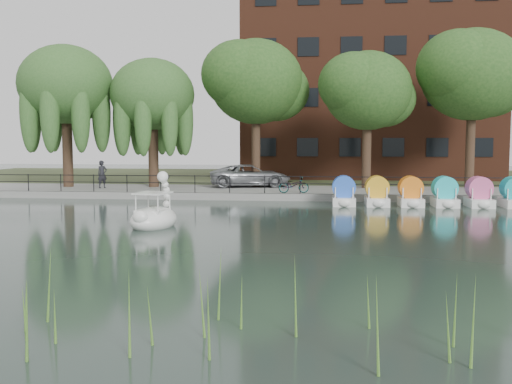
% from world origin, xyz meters
% --- Properties ---
extents(ground_plane, '(120.00, 120.00, 0.00)m').
position_xyz_m(ground_plane, '(0.00, 0.00, 0.00)').
color(ground_plane, '#33443D').
extents(promenade, '(40.00, 6.00, 0.40)m').
position_xyz_m(promenade, '(0.00, 16.00, 0.20)').
color(promenade, gray).
rests_on(promenade, ground_plane).
extents(kerb, '(40.00, 0.25, 0.40)m').
position_xyz_m(kerb, '(0.00, 13.05, 0.20)').
color(kerb, gray).
rests_on(kerb, ground_plane).
extents(land_strip, '(60.00, 22.00, 0.36)m').
position_xyz_m(land_strip, '(0.00, 30.00, 0.18)').
color(land_strip, '#47512D').
rests_on(land_strip, ground_plane).
extents(railing, '(32.00, 0.05, 1.00)m').
position_xyz_m(railing, '(0.00, 13.25, 1.15)').
color(railing, black).
rests_on(railing, promenade).
extents(apartment_building, '(20.00, 10.07, 18.00)m').
position_xyz_m(apartment_building, '(7.00, 29.97, 9.36)').
color(apartment_building, '#4C1E16').
rests_on(apartment_building, land_strip).
extents(willow_left, '(5.88, 5.88, 9.01)m').
position_xyz_m(willow_left, '(-13.00, 16.50, 6.87)').
color(willow_left, '#473323').
rests_on(willow_left, promenade).
extents(willow_mid, '(5.32, 5.32, 8.15)m').
position_xyz_m(willow_mid, '(-7.50, 17.00, 6.25)').
color(willow_mid, '#473323').
rests_on(willow_mid, promenade).
extents(broadleaf_center, '(6.00, 6.00, 9.25)m').
position_xyz_m(broadleaf_center, '(-1.00, 18.00, 7.06)').
color(broadleaf_center, '#473323').
rests_on(broadleaf_center, promenade).
extents(broadleaf_right, '(5.40, 5.40, 8.32)m').
position_xyz_m(broadleaf_right, '(6.00, 17.50, 6.39)').
color(broadleaf_right, '#473323').
rests_on(broadleaf_right, promenade).
extents(broadleaf_far, '(6.30, 6.30, 9.71)m').
position_xyz_m(broadleaf_far, '(12.50, 18.50, 7.40)').
color(broadleaf_far, '#473323').
rests_on(broadleaf_far, promenade).
extents(minivan, '(3.95, 6.38, 1.65)m').
position_xyz_m(minivan, '(-1.33, 17.62, 1.22)').
color(minivan, gray).
rests_on(minivan, promenade).
extents(bicycle, '(0.88, 1.80, 1.00)m').
position_xyz_m(bicycle, '(1.63, 13.58, 0.90)').
color(bicycle, gray).
rests_on(bicycle, promenade).
extents(pedestrian, '(0.84, 0.85, 1.98)m').
position_xyz_m(pedestrian, '(-10.39, 15.63, 1.39)').
color(pedestrian, black).
rests_on(pedestrian, promenade).
extents(swan_boat, '(2.02, 2.77, 2.13)m').
position_xyz_m(swan_boat, '(-3.37, 2.87, 0.47)').
color(swan_boat, white).
rests_on(swan_boat, ground_plane).
extents(pedal_boat_row, '(9.65, 1.70, 1.40)m').
position_xyz_m(pedal_boat_row, '(8.57, 11.16, 0.61)').
color(pedal_boat_row, white).
rests_on(pedal_boat_row, ground_plane).
extents(reed_bank, '(24.00, 2.40, 1.20)m').
position_xyz_m(reed_bank, '(2.00, -9.50, 0.60)').
color(reed_bank, '#669938').
rests_on(reed_bank, ground_plane).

